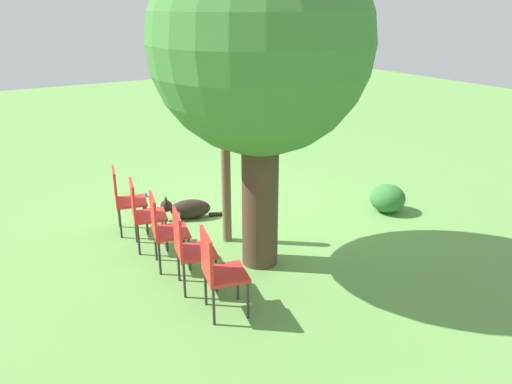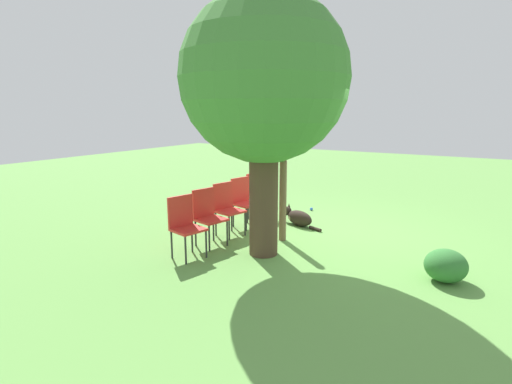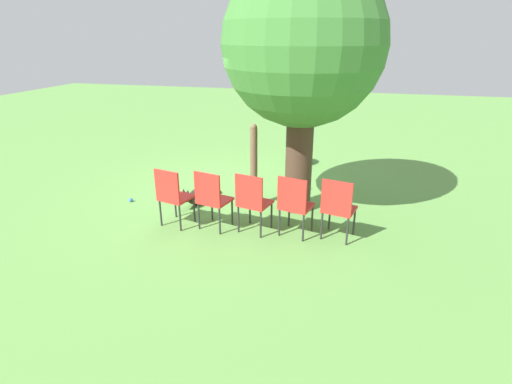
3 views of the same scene
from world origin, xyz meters
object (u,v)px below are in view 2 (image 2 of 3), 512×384
Objects in this scene: red_chair_0 at (258,193)px; red_chair_3 at (208,213)px; oak_tree at (264,81)px; red_chair_1 at (244,199)px; red_chair_2 at (227,206)px; red_chair_4 at (185,223)px; dog at (298,217)px; tennis_ball at (311,209)px; fence_post at (283,199)px.

red_chair_3 is at bearing -72.17° from red_chair_0.
red_chair_0 is at bearing -57.02° from oak_tree.
oak_tree is 2.63m from red_chair_1.
red_chair_2 is (1.06, -0.52, -2.10)m from oak_tree.
red_chair_4 is at bearing -72.17° from red_chair_2.
red_chair_1 is 1.25m from red_chair_3.
red_chair_3 reaches higher than dog.
oak_tree is 2.40m from red_chair_2.
red_chair_1 is 1.00× the size of red_chair_2.
tennis_ball is (-0.57, -3.05, -0.51)m from red_chair_3.
red_chair_1 is (-0.04, 0.62, 0.00)m from red_chair_0.
red_chair_3 is (1.01, 0.10, -2.10)m from oak_tree.
oak_tree is 2.05m from fence_post.
oak_tree reaches higher than red_chair_4.
red_chair_3 is 3.14m from tennis_ball.
dog is at bearing 86.89° from red_chair_4.
oak_tree is 4.14× the size of red_chair_2.
red_chair_1 is (0.88, 0.59, 0.39)m from dog.
dog is 0.70× the size of fence_post.
dog is at bearing -80.27° from fence_post.
red_chair_1 is at bearing 70.11° from tennis_ball.
fence_post reaches higher than dog.
oak_tree reaches higher than red_chair_2.
oak_tree is 4.14× the size of red_chair_3.
red_chair_0 is 1.00× the size of red_chair_4.
red_chair_2 is at bearing -72.17° from red_chair_0.
oak_tree is 2.42m from red_chair_4.
fence_post is 1.54× the size of red_chair_1.
red_chair_4 is at bearing 58.33° from fence_post.
red_chair_2 is at bearing 107.83° from red_chair_3.
oak_tree is at bearing 117.39° from dog.
red_chair_0 and red_chair_4 have the same top height.
red_chair_1 is at bearing 54.16° from dog.
red_chair_0 is at bearing 107.83° from red_chair_2.
red_chair_0 and red_chair_1 have the same top height.
dog is 1.07× the size of red_chair_1.
red_chair_3 is at bearing 5.70° from oak_tree.
red_chair_2 is (-0.09, 1.24, 0.00)m from red_chair_0.
dog is 2.60m from red_chair_4.
oak_tree is 3.87× the size of dog.
oak_tree reaches higher than red_chair_3.
red_chair_4 is at bearing -72.17° from red_chair_1.
dog is 1.00m from red_chair_0.
dog is at bearing 47.85° from red_chair_1.
red_chair_1 is at bearing 107.83° from red_chair_4.
red_chair_0 is 2.49m from red_chair_4.
oak_tree is 3.04m from dog.
fence_post is 1.05m from red_chair_2.
red_chair_0 is at bearing 107.83° from red_chair_4.
red_chair_0 is 13.91× the size of tennis_ball.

